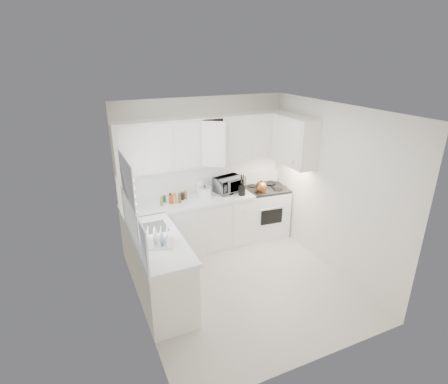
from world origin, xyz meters
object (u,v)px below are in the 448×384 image
stove (264,205)px  tea_kettle (261,186)px  dish_rack (157,237)px  rice_cooker (205,191)px  microwave (229,183)px  utensil_crock (242,185)px

stove → tea_kettle: size_ratio=4.59×
stove → tea_kettle: (-0.18, -0.16, 0.46)m
dish_rack → rice_cooker: bearing=64.7°
microwave → dish_rack: microwave is taller
stove → microwave: (-0.69, 0.09, 0.51)m
rice_cooker → dish_rack: (-1.15, -1.24, 0.00)m
microwave → dish_rack: size_ratio=1.20×
utensil_crock → tea_kettle: bearing=-1.0°
tea_kettle → dish_rack: size_ratio=0.64×
stove → rice_cooker: (-1.18, 0.02, 0.46)m
microwave → stove: bearing=-20.6°
rice_cooker → tea_kettle: bearing=-10.3°
stove → dish_rack: 2.67m
rice_cooker → stove: bearing=-1.1°
tea_kettle → dish_rack: (-2.15, -1.07, 0.00)m
stove → rice_cooker: stove is taller
stove → tea_kettle: stove is taller
tea_kettle → microwave: 0.57m
microwave → rice_cooker: (-0.49, -0.07, -0.06)m
rice_cooker → utensil_crock: (0.63, -0.17, 0.09)m
tea_kettle → microwave: size_ratio=0.53×
tea_kettle → rice_cooker: 1.02m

